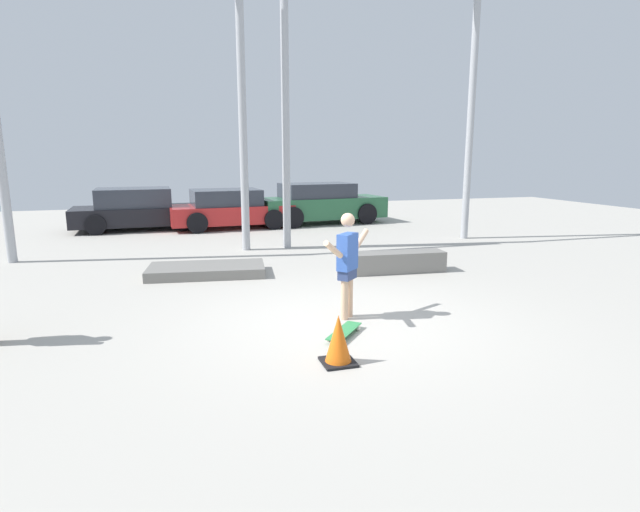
# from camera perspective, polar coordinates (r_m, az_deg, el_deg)

# --- Properties ---
(ground_plane) EXTENTS (36.00, 36.00, 0.00)m
(ground_plane) POSITION_cam_1_polar(r_m,az_deg,el_deg) (7.27, 2.94, -7.50)
(ground_plane) COLOR #B2ADA3
(skateboarder) EXTENTS (1.01, 0.96, 1.55)m
(skateboarder) POSITION_cam_1_polar(r_m,az_deg,el_deg) (7.21, 3.15, -0.47)
(skateboarder) COLOR #DBAD89
(skateboarder) RESTS_ON ground_plane
(skateboard) EXTENTS (0.68, 0.73, 0.08)m
(skateboard) POSITION_cam_1_polar(r_m,az_deg,el_deg) (6.70, 2.79, -8.60)
(skateboard) COLOR #338C4C
(skateboard) RESTS_ON ground_plane
(grind_box) EXTENTS (2.07, 0.66, 0.42)m
(grind_box) POSITION_cam_1_polar(r_m,az_deg,el_deg) (10.36, 8.62, -0.69)
(grind_box) COLOR slate
(grind_box) RESTS_ON ground_plane
(manual_pad) EXTENTS (2.40, 1.39, 0.20)m
(manual_pad) POSITION_cam_1_polar(r_m,az_deg,el_deg) (10.27, -12.82, -1.59)
(manual_pad) COLOR slate
(manual_pad) RESTS_ON ground_plane
(canopy_support_left) EXTENTS (5.47, 0.20, 6.71)m
(canopy_support_left) POSITION_cam_1_polar(r_m,az_deg,el_deg) (12.65, -21.49, 18.16)
(canopy_support_left) COLOR #A5A8AD
(canopy_support_left) RESTS_ON ground_plane
(canopy_support_right) EXTENTS (5.47, 0.20, 6.71)m
(canopy_support_right) POSITION_cam_1_polar(r_m,az_deg,el_deg) (13.77, 7.32, 18.21)
(canopy_support_right) COLOR #A5A8AD
(canopy_support_right) RESTS_ON ground_plane
(parked_car_black) EXTENTS (4.20, 2.15, 1.33)m
(parked_car_black) POSITION_cam_1_polar(r_m,az_deg,el_deg) (17.31, -20.07, 5.00)
(parked_car_black) COLOR black
(parked_car_black) RESTS_ON ground_plane
(parked_car_red) EXTENTS (4.06, 2.20, 1.27)m
(parked_car_red) POSITION_cam_1_polar(r_m,az_deg,el_deg) (16.88, -10.30, 5.30)
(parked_car_red) COLOR red
(parked_car_red) RESTS_ON ground_plane
(parked_car_green) EXTENTS (4.59, 2.21, 1.41)m
(parked_car_green) POSITION_cam_1_polar(r_m,az_deg,el_deg) (17.73, 0.04, 6.00)
(parked_car_green) COLOR #28603D
(parked_car_green) RESTS_ON ground_plane
(traffic_cone) EXTENTS (0.38, 0.38, 0.58)m
(traffic_cone) POSITION_cam_1_polar(r_m,az_deg,el_deg) (5.79, 2.11, -9.57)
(traffic_cone) COLOR black
(traffic_cone) RESTS_ON ground_plane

